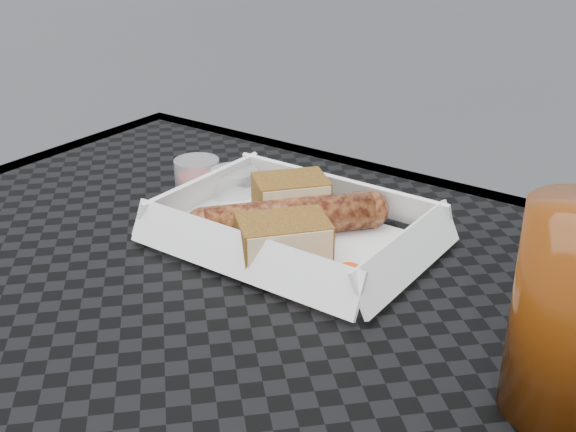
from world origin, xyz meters
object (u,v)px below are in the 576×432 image
(bratwurst, at_px, (289,218))
(drink_glass, at_px, (570,314))
(patio_table, at_px, (171,403))
(food_tray, at_px, (294,239))

(bratwurst, xyz_separation_m, drink_glass, (0.28, -0.10, 0.05))
(bratwurst, bearing_deg, patio_table, -88.28)
(patio_table, height_order, food_tray, food_tray)
(patio_table, xyz_separation_m, drink_glass, (0.27, 0.08, 0.15))
(patio_table, distance_m, food_tray, 0.19)
(patio_table, bearing_deg, bratwurst, 91.72)
(patio_table, height_order, bratwurst, bratwurst)
(drink_glass, bearing_deg, patio_table, -164.61)
(food_tray, xyz_separation_m, drink_glass, (0.27, -0.10, 0.07))
(food_tray, xyz_separation_m, bratwurst, (-0.01, 0.00, 0.02))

